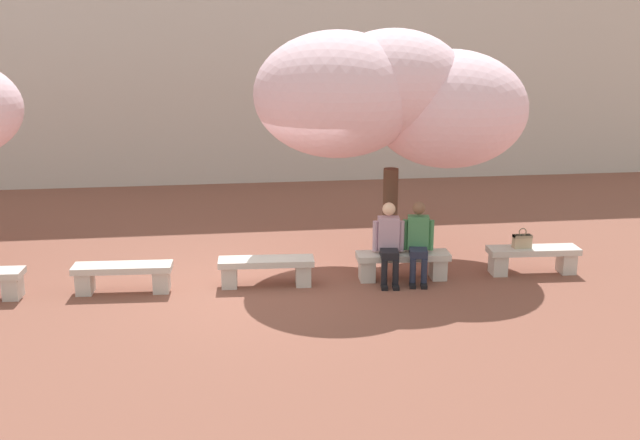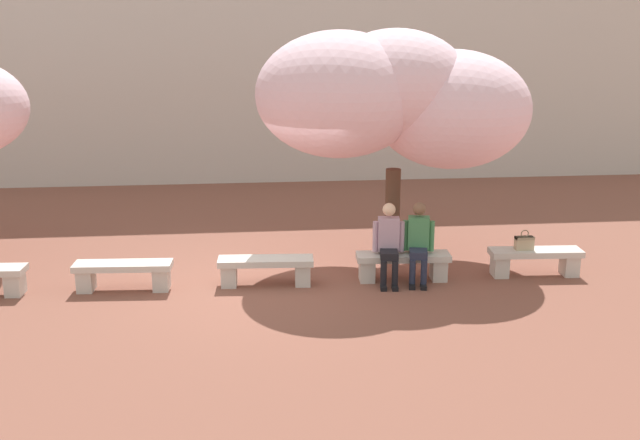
# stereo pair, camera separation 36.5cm
# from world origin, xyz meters

# --- Properties ---
(ground_plane) EXTENTS (100.00, 100.00, 0.00)m
(ground_plane) POSITION_xyz_m (0.00, 0.00, 0.00)
(ground_plane) COLOR brown
(building_facade) EXTENTS (28.00, 4.00, 7.54)m
(building_facade) POSITION_xyz_m (0.00, 9.92, 3.77)
(building_facade) COLOR beige
(building_facade) RESTS_ON ground
(stone_bench_near_west) EXTENTS (1.54, 0.51, 0.45)m
(stone_bench_near_west) POSITION_xyz_m (-2.23, 0.00, 0.29)
(stone_bench_near_west) COLOR beige
(stone_bench_near_west) RESTS_ON ground
(stone_bench_center) EXTENTS (1.54, 0.51, 0.45)m
(stone_bench_center) POSITION_xyz_m (0.00, 0.00, 0.29)
(stone_bench_center) COLOR beige
(stone_bench_center) RESTS_ON ground
(stone_bench_near_east) EXTENTS (1.54, 0.51, 0.45)m
(stone_bench_near_east) POSITION_xyz_m (2.23, 0.00, 0.29)
(stone_bench_near_east) COLOR beige
(stone_bench_near_east) RESTS_ON ground
(stone_bench_east_end) EXTENTS (1.54, 0.51, 0.45)m
(stone_bench_east_end) POSITION_xyz_m (4.46, 0.00, 0.29)
(stone_bench_east_end) COLOR beige
(stone_bench_east_end) RESTS_ON ground
(person_seated_left) EXTENTS (0.51, 0.71, 1.29)m
(person_seated_left) POSITION_xyz_m (1.97, -0.05, 0.70)
(person_seated_left) COLOR black
(person_seated_left) RESTS_ON ground
(person_seated_right) EXTENTS (0.50, 0.73, 1.29)m
(person_seated_right) POSITION_xyz_m (2.46, -0.05, 0.70)
(person_seated_right) COLOR black
(person_seated_right) RESTS_ON ground
(handbag) EXTENTS (0.30, 0.15, 0.34)m
(handbag) POSITION_xyz_m (4.26, 0.02, 0.58)
(handbag) COLOR tan
(handbag) RESTS_ON stone_bench_east_end
(cherry_tree_main) EXTENTS (4.70, 2.74, 3.99)m
(cherry_tree_main) POSITION_xyz_m (2.24, 1.18, 2.85)
(cherry_tree_main) COLOR #513828
(cherry_tree_main) RESTS_ON ground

